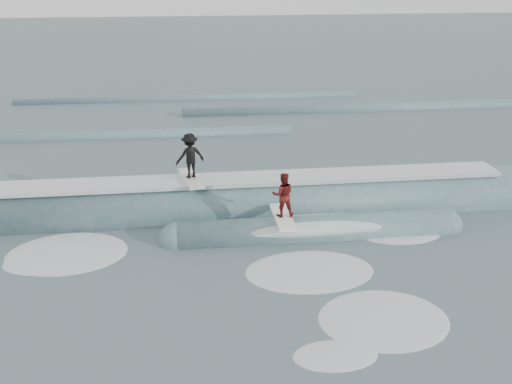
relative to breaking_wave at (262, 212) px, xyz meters
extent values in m
plane|color=#384B52|center=(-0.28, -3.85, -0.04)|extent=(160.00, 160.00, 0.00)
cylinder|color=#3C6365|center=(-0.28, 0.34, -0.04)|extent=(20.58, 2.25, 2.25)
cylinder|color=#3C6365|center=(1.52, -1.86, -0.04)|extent=(9.00, 1.26, 1.26)
sphere|color=#3C6365|center=(-2.98, -1.86, -0.04)|extent=(1.26, 1.26, 1.26)
sphere|color=#3C6365|center=(6.02, -1.86, -0.04)|extent=(1.26, 1.26, 1.26)
cube|color=silver|center=(-0.28, 0.34, 1.16)|extent=(18.00, 1.30, 0.14)
ellipsoid|color=silver|center=(1.52, -1.86, 0.26)|extent=(7.60, 1.30, 0.60)
cube|color=silver|center=(-2.46, 0.34, 1.28)|extent=(0.95, 2.07, 0.10)
imported|color=black|center=(-2.46, 0.34, 2.12)|extent=(1.16, 0.90, 1.58)
cube|color=white|center=(0.45, -1.86, 0.64)|extent=(0.59, 2.01, 0.10)
imported|color=#5C1311|center=(0.45, -1.86, 1.43)|extent=(0.73, 0.58, 1.47)
ellipsoid|color=silver|center=(2.23, -6.81, -0.04)|extent=(3.33, 2.27, 0.10)
ellipsoid|color=silver|center=(-6.76, -2.76, -0.04)|extent=(2.25, 1.53, 0.10)
ellipsoid|color=silver|center=(-6.38, -2.26, -0.04)|extent=(3.52, 2.40, 0.10)
ellipsoid|color=silver|center=(0.68, -8.06, -0.04)|extent=(2.23, 1.52, 0.10)
ellipsoid|color=silver|center=(0.86, -4.24, -0.04)|extent=(4.10, 2.80, 0.10)
ellipsoid|color=silver|center=(4.36, -1.97, -0.04)|extent=(2.76, 1.88, 0.10)
cylinder|color=#3C6365|center=(-8.12, 10.15, -0.04)|extent=(22.00, 0.70, 0.70)
cylinder|color=#3C6365|center=(8.17, 14.15, -0.04)|extent=(22.00, 0.80, 0.80)
cylinder|color=#3C6365|center=(-2.35, 18.15, -0.04)|extent=(22.00, 0.60, 0.60)
camera|label=1|loc=(-2.40, -18.46, 8.43)|focal=40.00mm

